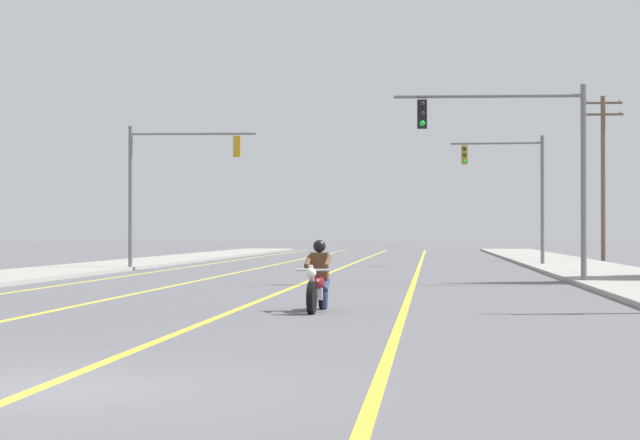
% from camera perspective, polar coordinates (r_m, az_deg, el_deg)
% --- Properties ---
extents(ground_plane, '(400.00, 400.00, 0.00)m').
position_cam_1_polar(ground_plane, '(12.62, -13.75, -7.93)').
color(ground_plane, '#5B5B60').
extents(lane_stripe_center, '(0.16, 100.00, 0.01)m').
position_cam_1_polar(lane_stripe_center, '(57.00, 1.33, -2.22)').
color(lane_stripe_center, yellow).
rests_on(lane_stripe_center, ground).
extents(lane_stripe_left, '(0.16, 100.00, 0.01)m').
position_cam_1_polar(lane_stripe_left, '(57.38, -2.36, -2.21)').
color(lane_stripe_left, yellow).
rests_on(lane_stripe_left, ground).
extents(lane_stripe_right, '(0.16, 100.00, 0.01)m').
position_cam_1_polar(lane_stripe_right, '(56.85, 4.84, -2.22)').
color(lane_stripe_right, yellow).
rests_on(lane_stripe_right, ground).
extents(lane_stripe_far_left, '(0.16, 100.00, 0.01)m').
position_cam_1_polar(lane_stripe_far_left, '(57.95, -5.78, -2.19)').
color(lane_stripe_far_left, yellow).
rests_on(lane_stripe_far_left, ground).
extents(sidewalk_kerb_right, '(4.40, 110.00, 0.14)m').
position_cam_1_polar(sidewalk_kerb_right, '(52.27, 12.62, -2.28)').
color(sidewalk_kerb_right, '#9E998E').
rests_on(sidewalk_kerb_right, ground).
extents(sidewalk_kerb_left, '(4.40, 110.00, 0.14)m').
position_cam_1_polar(sidewalk_kerb_left, '(53.92, -10.51, -2.23)').
color(sidewalk_kerb_left, '#9E998E').
rests_on(sidewalk_kerb_left, ground).
extents(motorcycle_with_rider, '(0.70, 2.19, 1.46)m').
position_cam_1_polar(motorcycle_with_rider, '(24.01, -0.11, -3.06)').
color(motorcycle_with_rider, black).
rests_on(motorcycle_with_rider, ground).
extents(traffic_signal_near_right, '(5.95, 0.52, 6.20)m').
position_cam_1_polar(traffic_signal_near_right, '(37.12, 9.97, 3.34)').
color(traffic_signal_near_right, slate).
rests_on(traffic_signal_near_right, ground).
extents(traffic_signal_near_left, '(5.49, 0.59, 6.20)m').
position_cam_1_polar(traffic_signal_near_left, '(51.04, -7.40, 2.23)').
color(traffic_signal_near_left, slate).
rests_on(traffic_signal_near_left, ground).
extents(traffic_signal_mid_right, '(4.40, 0.37, 6.20)m').
position_cam_1_polar(traffic_signal_mid_right, '(56.59, 9.46, 1.89)').
color(traffic_signal_mid_right, slate).
rests_on(traffic_signal_mid_right, ground).
extents(utility_pole_right_far, '(2.27, 0.26, 9.34)m').
position_cam_1_polar(utility_pole_right_far, '(68.53, 13.53, 2.29)').
color(utility_pole_right_far, brown).
rests_on(utility_pole_right_far, ground).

